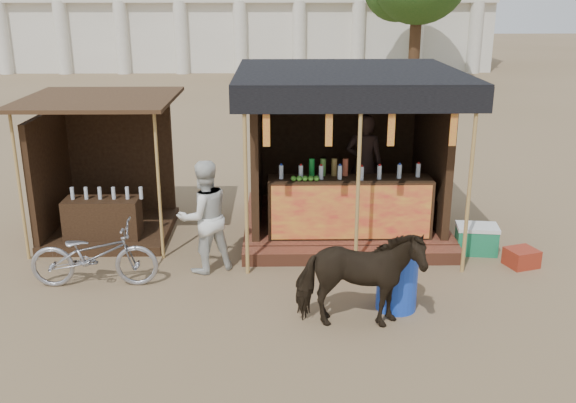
% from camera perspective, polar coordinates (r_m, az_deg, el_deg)
% --- Properties ---
extents(ground, '(120.00, 120.00, 0.00)m').
position_cam_1_polar(ground, '(8.21, 0.20, -10.83)').
color(ground, '#846B4C').
rests_on(ground, ground).
extents(main_stall, '(3.60, 3.61, 2.78)m').
position_cam_1_polar(main_stall, '(11.01, 5.18, 2.52)').
color(main_stall, brown).
rests_on(main_stall, ground).
extents(secondary_stall, '(2.40, 2.40, 2.38)m').
position_cam_1_polar(secondary_stall, '(11.28, -16.46, 1.29)').
color(secondary_stall, '#382414').
rests_on(secondary_stall, ground).
extents(cow, '(1.56, 0.75, 1.30)m').
position_cam_1_polar(cow, '(7.90, 6.30, -6.89)').
color(cow, black).
rests_on(cow, ground).
extents(motorbike, '(1.79, 0.66, 0.93)m').
position_cam_1_polar(motorbike, '(9.42, -16.86, -4.57)').
color(motorbike, '#9899A1').
rests_on(motorbike, ground).
extents(bystander, '(1.03, 0.96, 1.69)m').
position_cam_1_polar(bystander, '(9.46, -7.46, -1.34)').
color(bystander, silver).
rests_on(bystander, ground).
extents(blue_barrel, '(0.59, 0.59, 0.78)m').
position_cam_1_polar(blue_barrel, '(8.53, 9.67, -6.98)').
color(blue_barrel, blue).
rests_on(blue_barrel, ground).
extents(red_crate, '(0.53, 0.51, 0.27)m').
position_cam_1_polar(red_crate, '(10.40, 20.04, -4.70)').
color(red_crate, maroon).
rests_on(red_crate, ground).
extents(cooler, '(0.69, 0.52, 0.46)m').
position_cam_1_polar(cooler, '(10.66, 16.41, -3.20)').
color(cooler, '#1A794C').
rests_on(cooler, ground).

